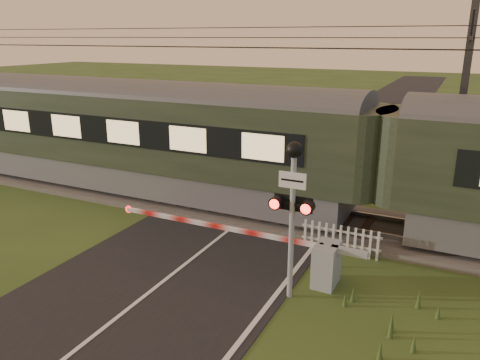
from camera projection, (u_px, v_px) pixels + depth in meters
The scene contains 9 objects.
ground at pixel (136, 304), 10.66m from camera, with size 160.00×160.00×0.00m, color #30461B.
road at pixel (130, 309), 10.45m from camera, with size 6.00×140.00×0.03m.
track_bed at pixel (253, 210), 16.23m from camera, with size 140.00×3.40×0.39m.
overhead_wires at pixel (254, 40), 14.57m from camera, with size 120.00×0.62×0.62m.
train at pixel (383, 162), 13.83m from camera, with size 43.04×2.97×4.01m.
boom_gate at pixel (312, 259), 11.48m from camera, with size 7.03×0.82×1.09m.
crossing_signal at pixel (293, 193), 10.21m from camera, with size 0.94×0.37×3.71m.
picket_fence at pixel (340, 239), 13.03m from camera, with size 2.25×0.07×0.84m.
catenary_mast at pixel (461, 106), 14.53m from camera, with size 0.23×2.46×7.25m.
Camera 1 is at (6.21, -7.39, 5.84)m, focal length 35.00 mm.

